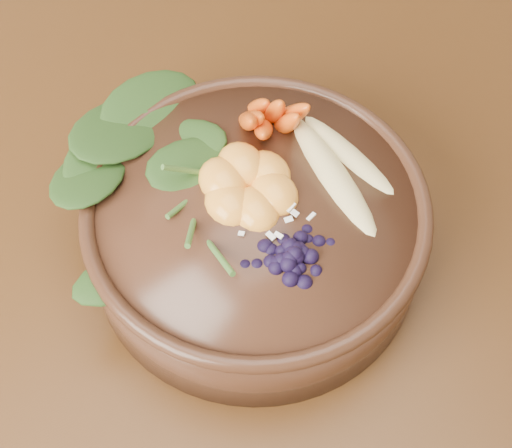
# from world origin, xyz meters

# --- Properties ---
(ground) EXTENTS (4.00, 4.00, 0.00)m
(ground) POSITION_xyz_m (0.00, 0.00, 0.00)
(ground) COLOR #381E0F
(ground) RESTS_ON ground
(dining_table) EXTENTS (1.60, 0.90, 0.75)m
(dining_table) POSITION_xyz_m (0.00, 0.00, 0.66)
(dining_table) COLOR #331C0C
(dining_table) RESTS_ON ground
(stoneware_bowl) EXTENTS (0.31, 0.31, 0.08)m
(stoneware_bowl) POSITION_xyz_m (-0.03, -0.04, 0.79)
(stoneware_bowl) COLOR #432618
(stoneware_bowl) RESTS_ON dining_table
(kale_heap) EXTENTS (0.21, 0.18, 0.05)m
(kale_heap) POSITION_xyz_m (-0.07, 0.02, 0.86)
(kale_heap) COLOR #284719
(kale_heap) RESTS_ON stoneware_bowl
(carrot_cluster) EXTENTS (0.06, 0.06, 0.08)m
(carrot_cluster) POSITION_xyz_m (0.03, 0.04, 0.87)
(carrot_cluster) COLOR #E75818
(carrot_cluster) RESTS_ON stoneware_bowl
(banana_halves) EXTENTS (0.07, 0.17, 0.03)m
(banana_halves) POSITION_xyz_m (0.06, -0.04, 0.85)
(banana_halves) COLOR #E0CC84
(banana_halves) RESTS_ON stoneware_bowl
(mandarin_cluster) EXTENTS (0.09, 0.10, 0.03)m
(mandarin_cluster) POSITION_xyz_m (-0.02, -0.02, 0.85)
(mandarin_cluster) COLOR orange
(mandarin_cluster) RESTS_ON stoneware_bowl
(blueberry_pile) EXTENTS (0.14, 0.11, 0.04)m
(blueberry_pile) POSITION_xyz_m (-0.02, -0.10, 0.85)
(blueberry_pile) COLOR black
(blueberry_pile) RESTS_ON stoneware_bowl
(coconut_flakes) EXTENTS (0.10, 0.08, 0.01)m
(coconut_flakes) POSITION_xyz_m (-0.02, -0.06, 0.84)
(coconut_flakes) COLOR white
(coconut_flakes) RESTS_ON stoneware_bowl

